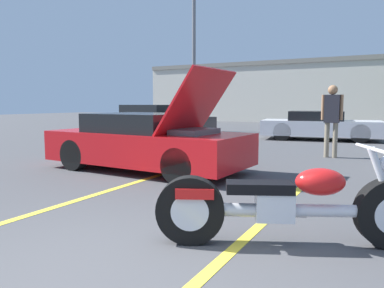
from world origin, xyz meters
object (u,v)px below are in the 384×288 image
parked_car_left_row (155,122)px  parked_car_mid_left_row (320,126)px  light_pole (195,46)px  motorcycle (288,205)px  show_car_hood_open (148,142)px  spectator_midground (332,114)px

parked_car_left_row → parked_car_mid_left_row: (6.12, 1.94, -0.09)m
light_pole → parked_car_mid_left_row: bearing=-15.8°
motorcycle → show_car_hood_open: size_ratio=0.57×
parked_car_left_row → parked_car_mid_left_row: bearing=27.5°
light_pole → show_car_hood_open: size_ratio=1.77×
light_pole → motorcycle: size_ratio=3.12×
motorcycle → spectator_midground: bearing=69.6°
motorcycle → show_car_hood_open: 4.48m
parked_car_left_row → spectator_midground: (7.18, -2.75, 0.47)m
motorcycle → spectator_midground: spectator_midground is taller
light_pole → show_car_hood_open: 11.55m
light_pole → spectator_midground: 10.18m
show_car_hood_open → parked_car_mid_left_row: (1.97, 8.38, -0.05)m
motorcycle → parked_car_mid_left_row: (-1.57, 11.11, 0.13)m
show_car_hood_open → parked_car_mid_left_row: 8.61m
show_car_hood_open → spectator_midground: size_ratio=2.32×
show_car_hood_open → parked_car_left_row: (-4.14, 6.44, 0.04)m
motorcycle → show_car_hood_open: (-3.54, 2.73, 0.18)m
motorcycle → parked_car_left_row: (-7.69, 9.17, 0.23)m
light_pole → motorcycle: light_pole is taller
parked_car_mid_left_row → spectator_midground: bearing=-85.6°
motorcycle → show_car_hood_open: bearing=117.4°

